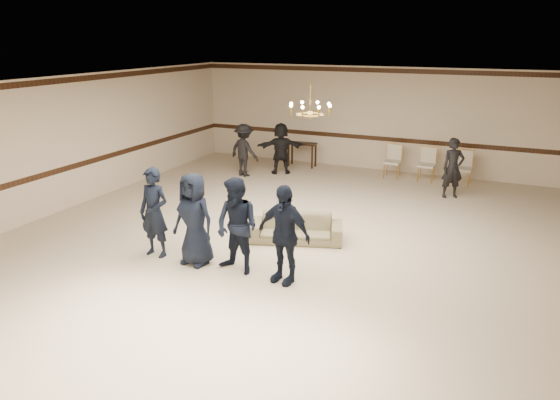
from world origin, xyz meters
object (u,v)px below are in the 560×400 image
Objects in this scene: boy_c at (237,226)px; boy_d at (284,234)px; adult_left at (244,150)px; banquet_chair_left at (393,162)px; adult_right at (453,168)px; banquet_chair_right at (463,168)px; chandelier at (310,99)px; banquet_chair_mid at (427,165)px; boy_a at (154,213)px; console_table at (302,154)px; boy_b at (194,219)px; adult_mid at (281,148)px; settee at (296,228)px.

boy_c and boy_d have the same top height.
adult_left reaches higher than banquet_chair_left.
banquet_chair_right is at bearing 53.76° from adult_right.
banquet_chair_mid is (1.69, 5.18, -2.38)m from chandelier.
boy_a is at bearing -112.10° from banquet_chair_mid.
console_table is at bearing -107.62° from adult_left.
adult_mid is (-1.24, 6.66, -0.08)m from boy_b.
boy_c is 1.78× the size of banquet_chair_mid.
banquet_chair_right is at bearing 5.19° from banquet_chair_mid.
banquet_chair_mid is (1.72, 5.79, 0.21)m from settee.
chandelier is at bearing -94.49° from banquet_chair_left.
boy_d is at bearing -93.88° from banquet_chair_mid.
chandelier is 3.39m from boy_b.
banquet_chair_left is 3.01m from console_table.
boy_b is 0.90m from boy_c.
adult_left is at bearing 128.69° from boy_c.
boy_a is at bearing -107.95° from banquet_chair_left.
banquet_chair_left is at bearing 64.64° from settee.
settee is at bearing -149.62° from adult_right.
adult_right is (2.96, 6.26, -0.08)m from boy_c.
banquet_chair_mid is at bearing 91.64° from boy_d.
boy_a is at bearing -169.29° from boy_d.
adult_right is at bearing 41.82° from settee.
banquet_chair_mid is at bearing -5.36° from console_table.
adult_mid is 1.21m from console_table.
banquet_chair_mid is at bearing 55.17° from settee.
boy_b is 1.78× the size of banquet_chair_mid.
adult_left is at bearing 116.28° from boy_b.
banquet_chair_mid is at bearing 71.96° from chandelier.
boy_c is at bearing 79.90° from adult_mid.
settee is 1.94× the size of banquet_chair_right.
boy_c reaches higher than settee.
boy_d is at bearing 86.62° from adult_mid.
boy_a is at bearing 65.01° from adult_mid.
boy_b is at bearing -106.47° from banquet_chair_mid.
adult_right is 1.70× the size of console_table.
adult_right is at bearing -95.77° from banquet_chair_right.
adult_left is (-3.43, 4.17, 0.51)m from settee.
banquet_chair_mid is at bearing 74.86° from boy_b.
chandelier is at bearing -153.02° from adult_right.
boy_a reaches higher than console_table.
banquet_chair_mid is (3.91, 7.58, -0.38)m from boy_a.
adult_mid reaches higher than banquet_chair_right.
boy_c reaches higher than console_table.
chandelier is at bearing 67.65° from boy_b.
boy_b is 0.92× the size of settee.
chandelier is 3.15m from boy_c.
settee is 1.20× the size of adult_left.
adult_right is at bearing 64.87° from boy_b.
boy_d is 7.59m from banquet_chair_left.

